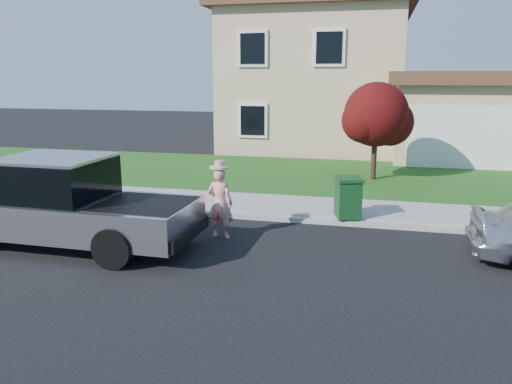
{
  "coord_description": "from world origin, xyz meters",
  "views": [
    {
      "loc": [
        3.02,
        -8.67,
        3.45
      ],
      "look_at": [
        0.75,
        0.77,
        1.2
      ],
      "focal_mm": 35.0,
      "sensor_mm": 36.0,
      "label": 1
    }
  ],
  "objects_px": {
    "woman": "(220,202)",
    "trash_bin": "(348,197)",
    "ornamental_tree": "(377,118)",
    "pickup_truck": "(62,205)"
  },
  "relations": [
    {
      "from": "pickup_truck",
      "to": "woman",
      "type": "height_order",
      "value": "pickup_truck"
    },
    {
      "from": "woman",
      "to": "trash_bin",
      "type": "height_order",
      "value": "woman"
    },
    {
      "from": "pickup_truck",
      "to": "trash_bin",
      "type": "xyz_separation_m",
      "value": [
        5.66,
        3.03,
        -0.23
      ]
    },
    {
      "from": "ornamental_tree",
      "to": "trash_bin",
      "type": "xyz_separation_m",
      "value": [
        -0.58,
        -5.1,
        -1.5
      ]
    },
    {
      "from": "woman",
      "to": "trash_bin",
      "type": "bearing_deg",
      "value": -142.42
    },
    {
      "from": "woman",
      "to": "pickup_truck",
      "type": "bearing_deg",
      "value": 26.5
    },
    {
      "from": "pickup_truck",
      "to": "trash_bin",
      "type": "distance_m",
      "value": 6.42
    },
    {
      "from": "pickup_truck",
      "to": "ornamental_tree",
      "type": "height_order",
      "value": "ornamental_tree"
    },
    {
      "from": "pickup_truck",
      "to": "woman",
      "type": "distance_m",
      "value": 3.27
    },
    {
      "from": "trash_bin",
      "to": "pickup_truck",
      "type": "bearing_deg",
      "value": -167.86
    }
  ]
}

